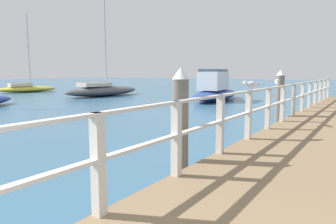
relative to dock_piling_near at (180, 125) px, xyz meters
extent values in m
cube|color=#846B4C|center=(1.81, 6.22, -0.82)|extent=(3.02, 21.66, 0.38)
cube|color=beige|center=(0.38, -2.27, -0.07)|extent=(0.12, 0.12, 1.12)
cube|color=beige|center=(0.38, -0.73, -0.07)|extent=(0.12, 0.12, 1.12)
cube|color=beige|center=(0.38, 0.81, -0.07)|extent=(0.12, 0.12, 1.12)
cube|color=beige|center=(0.38, 2.36, -0.07)|extent=(0.12, 0.12, 1.12)
cube|color=beige|center=(0.38, 3.90, -0.07)|extent=(0.12, 0.12, 1.12)
cube|color=beige|center=(0.38, 5.44, -0.07)|extent=(0.12, 0.12, 1.12)
cube|color=beige|center=(0.38, 6.99, -0.07)|extent=(0.12, 0.12, 1.12)
cube|color=beige|center=(0.38, 8.53, -0.07)|extent=(0.12, 0.12, 1.12)
cube|color=beige|center=(0.38, 10.07, -0.07)|extent=(0.12, 0.12, 1.12)
cube|color=beige|center=(0.38, 11.62, -0.07)|extent=(0.12, 0.12, 1.12)
cube|color=beige|center=(0.38, 13.16, -0.07)|extent=(0.12, 0.12, 1.12)
cube|color=beige|center=(0.38, 14.70, -0.07)|extent=(0.12, 0.12, 1.12)
cube|color=beige|center=(0.38, 16.25, -0.07)|extent=(0.12, 0.12, 1.12)
cube|color=beige|center=(0.38, 6.22, 0.48)|extent=(0.10, 20.06, 0.04)
cube|color=beige|center=(0.38, 6.22, -0.01)|extent=(0.10, 20.06, 0.04)
cylinder|color=#6B6056|center=(0.00, 0.00, -0.11)|extent=(0.28, 0.28, 1.79)
cone|color=white|center=(0.00, 0.00, 0.89)|extent=(0.29, 0.29, 0.20)
cylinder|color=#6B6056|center=(0.00, 6.60, -0.11)|extent=(0.28, 0.28, 1.79)
cone|color=white|center=(0.00, 6.60, 0.89)|extent=(0.29, 0.29, 0.20)
ellipsoid|color=white|center=(0.38, 2.50, 0.62)|extent=(0.27, 0.30, 0.15)
sphere|color=white|center=(0.28, 2.35, 0.67)|extent=(0.09, 0.09, 0.09)
cone|color=gold|center=(0.24, 2.30, 0.67)|extent=(0.05, 0.05, 0.02)
cone|color=#939399|center=(0.48, 2.64, 0.63)|extent=(0.10, 0.11, 0.07)
ellipsoid|color=#939399|center=(0.38, 2.50, 0.65)|extent=(0.27, 0.28, 0.04)
cylinder|color=tan|center=(0.41, 2.49, 0.52)|extent=(0.01, 0.01, 0.05)
cylinder|color=tan|center=(0.37, 2.52, 0.52)|extent=(0.01, 0.01, 0.05)
ellipsoid|color=white|center=(0.38, 4.70, 0.62)|extent=(0.21, 0.31, 0.15)
sphere|color=white|center=(0.44, 4.54, 0.67)|extent=(0.09, 0.09, 0.09)
cone|color=gold|center=(0.46, 4.47, 0.67)|extent=(0.04, 0.06, 0.02)
cone|color=#939399|center=(0.32, 4.86, 0.63)|extent=(0.09, 0.10, 0.07)
ellipsoid|color=#939399|center=(0.38, 4.70, 0.65)|extent=(0.24, 0.27, 0.04)
cylinder|color=tan|center=(0.40, 4.72, 0.52)|extent=(0.01, 0.01, 0.05)
cylinder|color=tan|center=(0.35, 4.70, 0.52)|extent=(0.01, 0.01, 0.05)
ellipsoid|color=gold|center=(-24.64, 12.38, -0.72)|extent=(2.74, 5.66, 0.57)
cylinder|color=#B2B2B7|center=(-24.59, 12.65, 2.90)|extent=(0.10, 0.10, 6.68)
cylinder|color=#B2B2B7|center=(-24.78, 11.72, -0.09)|extent=(0.47, 1.88, 0.08)
cube|color=beige|center=(-24.78, 11.75, -0.29)|extent=(1.31, 2.11, 0.30)
ellipsoid|color=navy|center=(-6.22, 14.74, -0.64)|extent=(2.96, 6.88, 0.74)
cube|color=white|center=(-6.13, 14.09, 0.33)|extent=(1.68, 2.82, 1.18)
cube|color=#334756|center=(-6.13, 14.09, 1.00)|extent=(1.56, 2.54, 0.16)
ellipsoid|color=#4C4C51|center=(-15.36, 13.12, -0.61)|extent=(2.96, 7.08, 0.79)
cylinder|color=#B2B2B7|center=(-15.32, 13.46, 3.45)|extent=(0.10, 0.10, 7.34)
cylinder|color=#B2B2B7|center=(-15.44, 12.26, 0.13)|extent=(0.31, 2.41, 0.08)
cube|color=beige|center=(-15.43, 12.29, -0.07)|extent=(1.53, 2.59, 0.30)
camera|label=1|loc=(2.76, -4.49, 0.91)|focal=33.01mm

